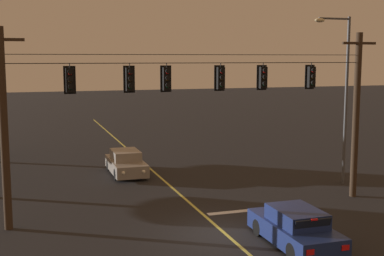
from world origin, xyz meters
name	(u,v)px	position (x,y,z in m)	size (l,w,h in m)	color
ground_plane	(225,234)	(0.00, 0.00, 0.00)	(180.00, 180.00, 0.00)	black
lane_centre_stripe	(164,181)	(0.00, 9.14, 0.00)	(0.14, 60.00, 0.01)	#D1C64C
stop_bar_paint	(244,211)	(1.90, 2.54, 0.00)	(3.40, 0.36, 0.01)	silver
signal_span_assembly	(199,119)	(0.00, 3.14, 4.11)	(17.70, 0.32, 7.91)	#38281C
traffic_light_leftmost	(70,80)	(-5.41, 3.12, 5.85)	(0.48, 0.41, 1.22)	black
traffic_light_left_inner	(130,79)	(-3.01, 3.12, 5.85)	(0.48, 0.41, 1.22)	black
traffic_light_centre	(167,79)	(-1.44, 3.12, 5.85)	(0.48, 0.41, 1.22)	black
traffic_light_right_inner	(221,78)	(0.98, 3.12, 5.85)	(0.48, 0.41, 1.22)	black
traffic_light_rightmost	(263,78)	(3.00, 3.12, 5.85)	(0.48, 0.41, 1.22)	black
traffic_light_far_right	(311,77)	(5.44, 3.12, 5.85)	(0.48, 0.41, 1.22)	black
car_waiting_near_lane	(295,228)	(1.92, -1.97, 0.65)	(1.80, 4.33, 1.39)	navy
car_oncoming_lead	(126,163)	(-1.68, 11.42, 0.65)	(1.80, 4.42, 1.39)	gray
street_lamp_corner	(342,86)	(8.78, 5.62, 5.25)	(2.11, 0.30, 8.84)	#4C4F54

